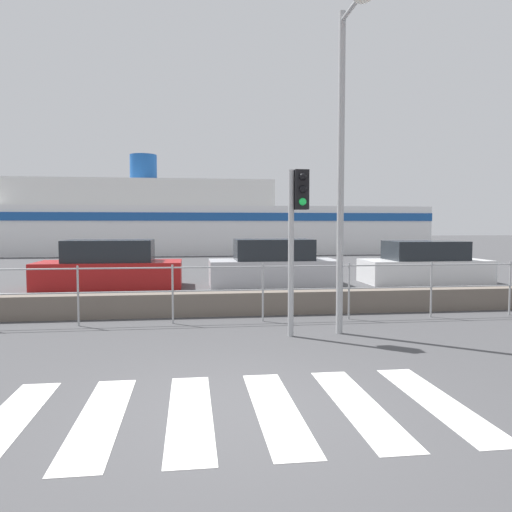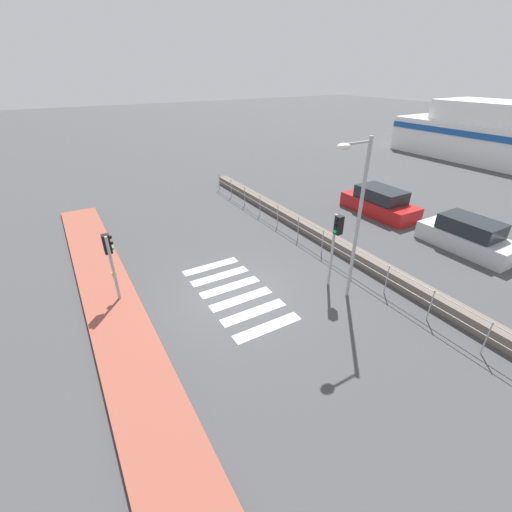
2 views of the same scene
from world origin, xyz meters
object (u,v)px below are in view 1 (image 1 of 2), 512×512
object	(u,v)px
traffic_light_far	(297,215)
parked_car_silver	(273,265)
ferry_boat	(187,223)
parked_car_white	(425,265)
streetlamp	(346,131)
parked_car_red	(110,267)

from	to	relation	value
traffic_light_far	parked_car_silver	world-z (taller)	traffic_light_far
traffic_light_far	ferry_boat	distance (m)	26.37
parked_car_white	ferry_boat	bearing A→B (deg)	113.00
traffic_light_far	streetlamp	bearing A→B (deg)	-9.91
parked_car_white	parked_car_red	bearing A→B (deg)	180.00
parked_car_red	parked_car_silver	world-z (taller)	parked_car_silver
ferry_boat	parked_car_silver	world-z (taller)	ferry_boat
traffic_light_far	ferry_boat	xyz separation A→B (m)	(-2.03, 26.29, -0.05)
ferry_boat	parked_car_silver	size ratio (longest dim) A/B	7.42
traffic_light_far	parked_car_white	bearing A→B (deg)	51.01
traffic_light_far	streetlamp	xyz separation A→B (m)	(0.81, -0.14, 1.42)
parked_car_red	parked_car_silver	bearing A→B (deg)	0.00
traffic_light_far	parked_car_red	size ratio (longest dim) A/B	0.66
streetlamp	ferry_boat	world-z (taller)	ferry_boat
traffic_light_far	ferry_boat	world-z (taller)	ferry_boat
ferry_boat	parked_car_white	distance (m)	20.58
ferry_boat	parked_car_white	xyz separation A→B (m)	(8.02, -18.89, -1.48)
streetlamp	parked_car_red	bearing A→B (deg)	124.18
traffic_light_far	parked_car_silver	xyz separation A→B (m)	(0.82, 7.40, -1.49)
ferry_boat	parked_car_red	world-z (taller)	ferry_boat
streetlamp	parked_car_red	xyz separation A→B (m)	(-5.12, 7.54, -2.91)
parked_car_silver	parked_car_red	bearing A→B (deg)	-180.00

